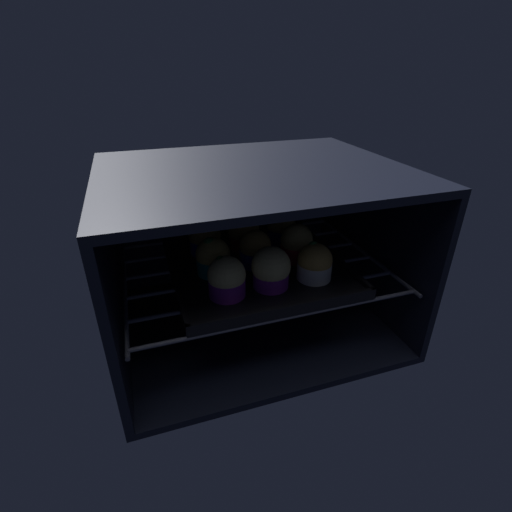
{
  "coord_description": "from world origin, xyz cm",
  "views": [
    {
      "loc": [
        -22.09,
        -46.16,
        54.11
      ],
      "look_at": [
        0.0,
        20.32,
        17.26
      ],
      "focal_mm": 26.39,
      "sensor_mm": 36.0,
      "label": 1
    }
  ],
  "objects_px": {
    "muffin_row2_col0": "(205,238)",
    "muffin_row1_col0": "(213,258)",
    "muffin_row1_col1": "(254,250)",
    "muffin_row0_col0": "(227,279)",
    "muffin_row2_col1": "(243,233)",
    "muffin_row0_col1": "(270,269)",
    "muffin_row0_col2": "(315,263)",
    "baking_tray": "(256,267)",
    "muffin_row1_col2": "(297,243)",
    "muffin_row2_col2": "(281,229)"
  },
  "relations": [
    {
      "from": "muffin_row0_col0",
      "to": "muffin_row0_col1",
      "type": "bearing_deg",
      "value": 2.31
    },
    {
      "from": "baking_tray",
      "to": "muffin_row2_col0",
      "type": "bearing_deg",
      "value": 133.8
    },
    {
      "from": "baking_tray",
      "to": "muffin_row2_col0",
      "type": "height_order",
      "value": "muffin_row2_col0"
    },
    {
      "from": "muffin_row1_col1",
      "to": "muffin_row2_col1",
      "type": "height_order",
      "value": "muffin_row2_col1"
    },
    {
      "from": "muffin_row1_col0",
      "to": "muffin_row2_col0",
      "type": "relative_size",
      "value": 1.01
    },
    {
      "from": "muffin_row0_col2",
      "to": "muffin_row2_col1",
      "type": "height_order",
      "value": "muffin_row2_col1"
    },
    {
      "from": "muffin_row1_col0",
      "to": "muffin_row2_col0",
      "type": "distance_m",
      "value": 0.1
    },
    {
      "from": "muffin_row1_col0",
      "to": "muffin_row1_col1",
      "type": "bearing_deg",
      "value": 4.83
    },
    {
      "from": "muffin_row0_col0",
      "to": "muffin_row1_col1",
      "type": "distance_m",
      "value": 0.13
    },
    {
      "from": "muffin_row2_col0",
      "to": "muffin_row1_col0",
      "type": "bearing_deg",
      "value": -91.67
    },
    {
      "from": "baking_tray",
      "to": "muffin_row1_col0",
      "type": "xyz_separation_m",
      "value": [
        -0.09,
        -0.0,
        0.04
      ]
    },
    {
      "from": "muffin_row0_col1",
      "to": "muffin_row2_col2",
      "type": "height_order",
      "value": "muffin_row0_col1"
    },
    {
      "from": "muffin_row0_col1",
      "to": "muffin_row1_col2",
      "type": "bearing_deg",
      "value": 43.11
    },
    {
      "from": "baking_tray",
      "to": "muffin_row1_col0",
      "type": "bearing_deg",
      "value": -177.73
    },
    {
      "from": "muffin_row1_col0",
      "to": "muffin_row2_col1",
      "type": "distance_m",
      "value": 0.13
    },
    {
      "from": "muffin_row0_col2",
      "to": "muffin_row0_col0",
      "type": "bearing_deg",
      "value": -178.48
    },
    {
      "from": "muffin_row0_col2",
      "to": "muffin_row1_col1",
      "type": "bearing_deg",
      "value": 136.33
    },
    {
      "from": "muffin_row2_col0",
      "to": "muffin_row2_col1",
      "type": "bearing_deg",
      "value": -3.25
    },
    {
      "from": "muffin_row1_col2",
      "to": "muffin_row2_col0",
      "type": "relative_size",
      "value": 1.03
    },
    {
      "from": "muffin_row0_col0",
      "to": "muffin_row0_col2",
      "type": "bearing_deg",
      "value": 1.52
    },
    {
      "from": "muffin_row0_col1",
      "to": "muffin_row2_col1",
      "type": "xyz_separation_m",
      "value": [
        -0.0,
        0.18,
        -0.0
      ]
    },
    {
      "from": "muffin_row0_col0",
      "to": "muffin_row1_col2",
      "type": "bearing_deg",
      "value": 26.75
    },
    {
      "from": "muffin_row0_col0",
      "to": "muffin_row2_col1",
      "type": "distance_m",
      "value": 0.2
    },
    {
      "from": "muffin_row0_col1",
      "to": "muffin_row2_col1",
      "type": "relative_size",
      "value": 1.03
    },
    {
      "from": "muffin_row1_col1",
      "to": "muffin_row0_col0",
      "type": "bearing_deg",
      "value": -130.74
    },
    {
      "from": "muffin_row0_col2",
      "to": "muffin_row2_col0",
      "type": "xyz_separation_m",
      "value": [
        -0.18,
        0.18,
        0.0
      ]
    },
    {
      "from": "muffin_row1_col2",
      "to": "muffin_row0_col0",
      "type": "bearing_deg",
      "value": -153.25
    },
    {
      "from": "muffin_row0_col2",
      "to": "muffin_row2_col0",
      "type": "height_order",
      "value": "muffin_row2_col0"
    },
    {
      "from": "muffin_row0_col0",
      "to": "muffin_row2_col2",
      "type": "height_order",
      "value": "muffin_row0_col0"
    },
    {
      "from": "muffin_row1_col2",
      "to": "muffin_row2_col2",
      "type": "distance_m",
      "value": 0.1
    },
    {
      "from": "baking_tray",
      "to": "muffin_row0_col1",
      "type": "height_order",
      "value": "muffin_row0_col1"
    },
    {
      "from": "muffin_row1_col2",
      "to": "muffin_row0_col2",
      "type": "bearing_deg",
      "value": -89.19
    },
    {
      "from": "baking_tray",
      "to": "muffin_row1_col2",
      "type": "distance_m",
      "value": 0.1
    },
    {
      "from": "muffin_row1_col0",
      "to": "muffin_row2_col2",
      "type": "distance_m",
      "value": 0.21
    },
    {
      "from": "muffin_row0_col1",
      "to": "muffin_row2_col2",
      "type": "xyz_separation_m",
      "value": [
        0.1,
        0.18,
        -0.0
      ]
    },
    {
      "from": "baking_tray",
      "to": "muffin_row0_col2",
      "type": "relative_size",
      "value": 4.6
    },
    {
      "from": "baking_tray",
      "to": "muffin_row2_col0",
      "type": "relative_size",
      "value": 4.49
    },
    {
      "from": "muffin_row0_col1",
      "to": "muffin_row2_col0",
      "type": "distance_m",
      "value": 0.2
    },
    {
      "from": "muffin_row1_col0",
      "to": "muffin_row1_col1",
      "type": "height_order",
      "value": "muffin_row1_col0"
    },
    {
      "from": "muffin_row2_col2",
      "to": "muffin_row1_col0",
      "type": "bearing_deg",
      "value": -152.86
    },
    {
      "from": "muffin_row1_col2",
      "to": "muffin_row2_col1",
      "type": "distance_m",
      "value": 0.13
    },
    {
      "from": "muffin_row0_col2",
      "to": "muffin_row2_col2",
      "type": "relative_size",
      "value": 1.03
    },
    {
      "from": "muffin_row0_col2",
      "to": "muffin_row1_col1",
      "type": "height_order",
      "value": "same"
    },
    {
      "from": "baking_tray",
      "to": "muffin_row0_col2",
      "type": "bearing_deg",
      "value": -43.65
    },
    {
      "from": "muffin_row2_col2",
      "to": "muffin_row2_col1",
      "type": "bearing_deg",
      "value": -177.95
    },
    {
      "from": "muffin_row0_col1",
      "to": "muffin_row1_col0",
      "type": "distance_m",
      "value": 0.13
    },
    {
      "from": "muffin_row1_col2",
      "to": "muffin_row2_col0",
      "type": "height_order",
      "value": "muffin_row1_col2"
    },
    {
      "from": "muffin_row1_col0",
      "to": "muffin_row0_col1",
      "type": "bearing_deg",
      "value": -43.16
    },
    {
      "from": "baking_tray",
      "to": "muffin_row0_col0",
      "type": "height_order",
      "value": "muffin_row0_col0"
    },
    {
      "from": "muffin_row0_col1",
      "to": "muffin_row1_col2",
      "type": "height_order",
      "value": "same"
    }
  ]
}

